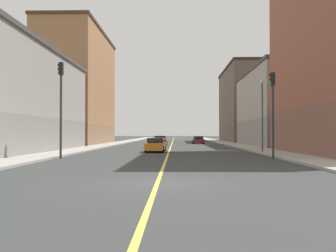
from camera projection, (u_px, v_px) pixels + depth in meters
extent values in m
plane|color=#333636|center=(157.00, 183.00, 13.78)|extent=(400.00, 400.00, 0.00)
cube|color=#9E9B93|center=(228.00, 143.00, 62.57)|extent=(2.95, 168.00, 0.15)
cube|color=#9E9B93|center=(116.00, 143.00, 62.96)|extent=(2.95, 168.00, 0.15)
cube|color=#E5D14C|center=(172.00, 144.00, 62.76)|extent=(0.16, 154.00, 0.01)
cube|color=gray|center=(278.00, 133.00, 52.60)|extent=(8.11, 20.93, 3.64)
cube|color=#9E9993|center=(278.00, 96.00, 52.69)|extent=(8.11, 20.93, 6.55)
cube|color=#474442|center=(278.00, 71.00, 52.75)|extent=(8.41, 21.23, 0.40)
cube|color=brown|center=(245.00, 134.00, 77.41)|extent=(8.11, 23.40, 3.18)
cube|color=brown|center=(245.00, 98.00, 77.54)|extent=(8.11, 23.40, 11.44)
cube|color=#2B221D|center=(245.00, 69.00, 77.64)|extent=(8.41, 23.70, 0.40)
cube|color=gray|center=(12.00, 135.00, 36.03)|extent=(8.11, 24.09, 3.23)
cube|color=#9E9993|center=(13.00, 85.00, 36.11)|extent=(8.11, 24.09, 6.28)
cube|color=#474442|center=(13.00, 50.00, 36.17)|extent=(8.41, 24.39, 0.40)
cube|color=#8F6B4F|center=(78.00, 135.00, 60.42)|extent=(8.11, 21.81, 3.10)
cube|color=#A8754C|center=(79.00, 80.00, 60.58)|extent=(8.11, 21.81, 14.40)
cube|color=#4B3422|center=(79.00, 34.00, 60.71)|extent=(8.41, 22.11, 0.40)
cylinder|color=#2D2D2D|center=(273.00, 122.00, 26.55)|extent=(0.16, 0.16, 5.17)
cube|color=black|center=(273.00, 79.00, 26.60)|extent=(0.28, 0.32, 0.90)
sphere|color=#320404|center=(270.00, 75.00, 26.61)|extent=(0.20, 0.20, 0.20)
sphere|color=#352204|center=(270.00, 79.00, 26.60)|extent=(0.20, 0.20, 0.20)
sphere|color=green|center=(271.00, 83.00, 26.60)|extent=(0.20, 0.20, 0.20)
cylinder|color=#2D2D2D|center=(61.00, 117.00, 26.86)|extent=(0.16, 0.16, 5.95)
cube|color=black|center=(61.00, 69.00, 26.92)|extent=(0.28, 0.32, 0.90)
sphere|color=#320404|center=(59.00, 65.00, 26.93)|extent=(0.20, 0.20, 0.20)
sphere|color=#352204|center=(59.00, 69.00, 26.93)|extent=(0.20, 0.20, 0.20)
sphere|color=green|center=(59.00, 73.00, 26.92)|extent=(0.20, 0.20, 0.20)
cylinder|color=#4C4C51|center=(262.00, 117.00, 34.21)|extent=(0.14, 0.14, 6.19)
sphere|color=#EAEACC|center=(262.00, 81.00, 34.27)|extent=(0.36, 0.36, 0.36)
cube|color=orange|center=(156.00, 146.00, 36.41)|extent=(1.90, 4.48, 0.66)
cube|color=black|center=(156.00, 140.00, 36.47)|extent=(1.59, 1.93, 0.46)
cylinder|color=black|center=(149.00, 148.00, 37.82)|extent=(0.25, 0.65, 0.64)
cylinder|color=black|center=(165.00, 148.00, 37.72)|extent=(0.25, 0.65, 0.64)
cylinder|color=black|center=(146.00, 149.00, 35.09)|extent=(0.25, 0.65, 0.64)
cylinder|color=black|center=(163.00, 149.00, 34.99)|extent=(0.25, 0.65, 0.64)
cube|color=maroon|center=(198.00, 141.00, 63.60)|extent=(1.93, 3.97, 0.56)
cube|color=black|center=(198.00, 138.00, 63.52)|extent=(1.63, 1.93, 0.49)
cylinder|color=black|center=(193.00, 142.00, 64.79)|extent=(0.25, 0.65, 0.64)
cylinder|color=black|center=(202.00, 142.00, 64.82)|extent=(0.25, 0.65, 0.64)
cylinder|color=black|center=(194.00, 142.00, 62.37)|extent=(0.25, 0.65, 0.64)
cylinder|color=black|center=(204.00, 142.00, 62.40)|extent=(0.25, 0.65, 0.64)
cube|color=red|center=(161.00, 142.00, 54.30)|extent=(1.84, 4.61, 0.68)
cube|color=black|center=(160.00, 138.00, 54.18)|extent=(1.57, 2.07, 0.50)
cylinder|color=black|center=(156.00, 143.00, 55.75)|extent=(0.23, 0.64, 0.64)
cylinder|color=black|center=(166.00, 143.00, 55.68)|extent=(0.23, 0.64, 0.64)
cylinder|color=black|center=(154.00, 144.00, 52.92)|extent=(0.23, 0.64, 0.64)
cylinder|color=black|center=(166.00, 144.00, 52.85)|extent=(0.23, 0.64, 0.64)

